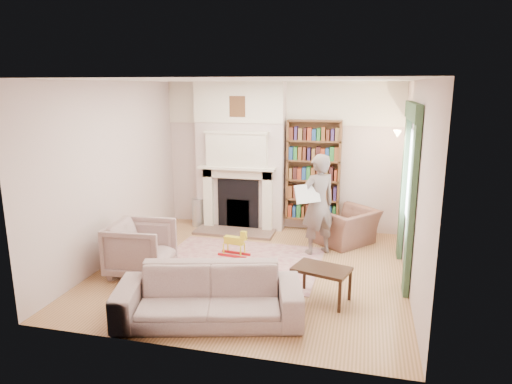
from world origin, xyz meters
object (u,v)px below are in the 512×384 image
(armchair_reading, at_px, (346,227))
(rocking_horse, at_px, (234,243))
(bookcase, at_px, (313,170))
(coffee_table, at_px, (321,284))
(armchair_left, at_px, (141,248))
(paraffin_heater, at_px, (198,212))
(sofa, at_px, (209,295))
(man_reading, at_px, (318,205))

(armchair_reading, distance_m, rocking_horse, 2.04)
(bookcase, distance_m, rocking_horse, 2.20)
(coffee_table, bearing_deg, rocking_horse, 157.23)
(coffee_table, distance_m, rocking_horse, 1.98)
(armchair_left, xyz_separation_m, paraffin_heater, (-0.04, 2.44, -0.12))
(bookcase, distance_m, armchair_left, 3.54)
(armchair_left, xyz_separation_m, sofa, (1.43, -1.07, -0.08))
(bookcase, relative_size, man_reading, 1.11)
(armchair_reading, relative_size, man_reading, 0.57)
(bookcase, xyz_separation_m, armchair_left, (-2.20, -2.66, -0.78))
(coffee_table, height_order, rocking_horse, coffee_table)
(sofa, relative_size, rocking_horse, 4.29)
(armchair_reading, height_order, armchair_left, armchair_left)
(bookcase, xyz_separation_m, armchair_reading, (0.68, -0.60, -0.86))
(armchair_reading, bearing_deg, armchair_left, -15.03)
(armchair_reading, bearing_deg, sofa, 14.68)
(armchair_left, distance_m, coffee_table, 2.69)
(bookcase, bearing_deg, rocking_horse, -122.67)
(armchair_reading, xyz_separation_m, coffee_table, (-0.21, -2.30, -0.09))
(armchair_reading, xyz_separation_m, paraffin_heater, (-2.91, 0.38, -0.04))
(coffee_table, bearing_deg, armchair_left, -169.19)
(armchair_left, relative_size, coffee_table, 1.24)
(armchair_reading, relative_size, rocking_horse, 1.89)
(bookcase, bearing_deg, paraffin_heater, -174.39)
(paraffin_heater, bearing_deg, coffee_table, -44.76)
(armchair_reading, height_order, rocking_horse, armchair_reading)
(man_reading, height_order, coffee_table, man_reading)
(bookcase, distance_m, armchair_reading, 1.25)
(armchair_left, bearing_deg, man_reading, -63.40)
(paraffin_heater, bearing_deg, sofa, -67.23)
(paraffin_heater, distance_m, rocking_horse, 1.86)
(armchair_left, relative_size, man_reading, 0.52)
(armchair_reading, height_order, sofa, sofa)
(armchair_reading, relative_size, sofa, 0.44)
(armchair_reading, height_order, paraffin_heater, armchair_reading)
(sofa, relative_size, paraffin_heater, 3.94)
(armchair_reading, distance_m, sofa, 3.44)
(sofa, xyz_separation_m, rocking_horse, (-0.30, 2.06, -0.09))
(armchair_left, xyz_separation_m, man_reading, (2.43, 1.46, 0.44))
(man_reading, xyz_separation_m, paraffin_heater, (-2.46, 0.98, -0.56))
(sofa, distance_m, coffee_table, 1.49)
(man_reading, distance_m, paraffin_heater, 2.71)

